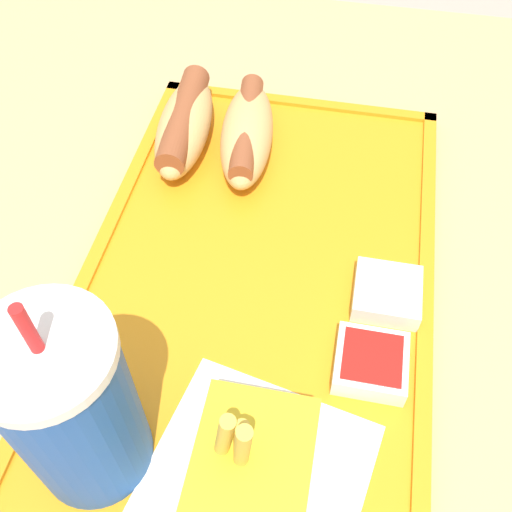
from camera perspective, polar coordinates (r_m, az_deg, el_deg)
The scene contains 9 objects.
dining_table at distance 0.82m, azimuth -2.17°, elevation -20.42°, with size 1.03×0.80×0.74m.
food_tray at distance 0.50m, azimuth 0.00°, elevation -2.47°, with size 0.48×0.29×0.01m.
paper_napkin at distance 0.41m, azimuth -0.94°, elevation -22.33°, with size 0.19×0.17×0.00m.
soda_cup at distance 0.37m, azimuth -17.04°, elevation -13.70°, with size 0.08×0.08×0.18m.
hot_dog_far at distance 0.59m, azimuth -6.84°, elevation 12.39°, with size 0.15×0.06×0.04m.
hot_dog_near at distance 0.58m, azimuth -0.87°, elevation 11.68°, with size 0.15×0.07×0.04m.
fries_carton at distance 0.39m, azimuth -0.43°, elevation -19.95°, with size 0.09×0.07×0.12m.
sauce_cup_mayo at distance 0.48m, azimuth 12.37°, elevation -3.44°, with size 0.05×0.05×0.02m.
sauce_cup_ketchup at distance 0.45m, azimuth 10.88°, elevation -9.93°, with size 0.05×0.05×0.02m.
Camera 1 is at (-0.24, -0.08, 1.14)m, focal length 42.00 mm.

